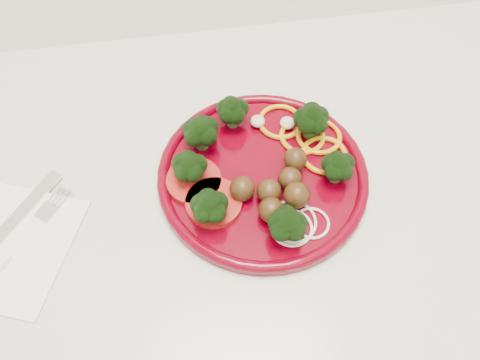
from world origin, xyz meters
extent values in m
cube|color=silver|center=(0.00, 1.70, 0.43)|extent=(2.40, 0.60, 0.87)
cube|color=beige|center=(0.00, 1.70, 0.89)|extent=(2.40, 0.60, 0.03)
cylinder|color=#4E000C|center=(0.13, 1.71, 0.91)|extent=(0.26, 0.26, 0.01)
torus|color=#4E000C|center=(0.13, 1.71, 0.91)|extent=(0.26, 0.26, 0.01)
sphere|color=#412A10|center=(0.13, 1.65, 0.93)|extent=(0.03, 0.03, 0.03)
sphere|color=#412A10|center=(0.16, 1.69, 0.93)|extent=(0.03, 0.03, 0.03)
sphere|color=#412A10|center=(0.13, 1.67, 0.93)|extent=(0.03, 0.03, 0.03)
sphere|color=#412A10|center=(0.17, 1.71, 0.93)|extent=(0.03, 0.03, 0.03)
sphere|color=#412A10|center=(0.16, 1.66, 0.93)|extent=(0.03, 0.03, 0.03)
sphere|color=#412A10|center=(0.10, 1.68, 0.93)|extent=(0.03, 0.03, 0.03)
torus|color=#C87F07|center=(0.19, 1.76, 0.92)|extent=(0.06, 0.06, 0.01)
torus|color=#C87F07|center=(0.21, 1.72, 0.92)|extent=(0.06, 0.06, 0.01)
torus|color=#C87F07|center=(0.17, 1.79, 0.92)|extent=(0.06, 0.06, 0.01)
torus|color=#C87F07|center=(0.22, 1.75, 0.92)|extent=(0.06, 0.06, 0.01)
cylinder|color=#720A07|center=(0.05, 1.71, 0.92)|extent=(0.07, 0.07, 0.01)
cylinder|color=#720A07|center=(0.07, 1.68, 0.92)|extent=(0.07, 0.07, 0.01)
torus|color=beige|center=(0.15, 1.63, 0.91)|extent=(0.05, 0.05, 0.00)
torus|color=beige|center=(0.18, 1.63, 0.91)|extent=(0.04, 0.04, 0.00)
torus|color=beige|center=(0.15, 1.64, 0.91)|extent=(0.06, 0.06, 0.00)
ellipsoid|color=#C6B793|center=(0.14, 1.79, 0.92)|extent=(0.02, 0.02, 0.01)
ellipsoid|color=#C6B793|center=(0.08, 1.77, 0.92)|extent=(0.02, 0.02, 0.01)
ellipsoid|color=#C6B793|center=(0.18, 1.78, 0.92)|extent=(0.02, 0.02, 0.01)
cube|color=white|center=(-0.17, 1.67, 0.90)|extent=(0.19, 0.19, 0.00)
cube|color=silver|center=(-0.15, 1.71, 0.91)|extent=(0.08, 0.09, 0.00)
cube|color=silver|center=(-0.13, 1.70, 0.91)|extent=(0.03, 0.03, 0.00)
cube|color=silver|center=(-0.11, 1.71, 0.91)|extent=(0.02, 0.02, 0.00)
cube|color=silver|center=(-0.11, 1.72, 0.91)|extent=(0.02, 0.02, 0.00)
cube|color=silver|center=(-0.12, 1.72, 0.91)|extent=(0.02, 0.02, 0.00)
cube|color=silver|center=(-0.12, 1.72, 0.91)|extent=(0.02, 0.02, 0.00)
camera|label=1|loc=(0.05, 1.40, 1.39)|focal=35.00mm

